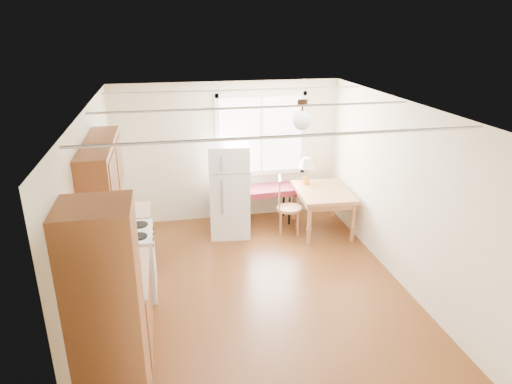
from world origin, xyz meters
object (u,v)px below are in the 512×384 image
object	(u,v)px
dining_table	(323,196)
chair	(284,202)
refrigerator	(229,189)
bench	(254,192)

from	to	relation	value
dining_table	chair	bearing A→B (deg)	178.44
refrigerator	bench	distance (m)	0.64
refrigerator	dining_table	xyz separation A→B (m)	(1.60, -0.20, -0.16)
refrigerator	chair	world-z (taller)	refrigerator
refrigerator	chair	size ratio (longest dim) A/B	1.64
bench	chair	bearing A→B (deg)	-51.67
refrigerator	bench	size ratio (longest dim) A/B	1.10
chair	dining_table	bearing A→B (deg)	8.97
bench	dining_table	size ratio (longest dim) A/B	1.19
bench	dining_table	world-z (taller)	dining_table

